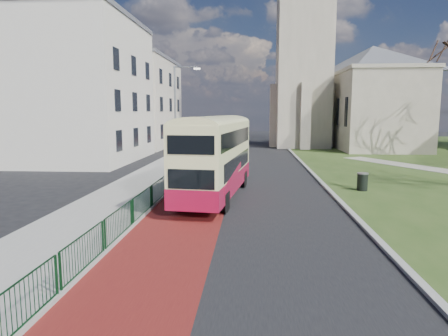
{
  "coord_description": "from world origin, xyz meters",
  "views": [
    {
      "loc": [
        1.71,
        -14.0,
        4.48
      ],
      "look_at": [
        0.46,
        3.61,
        2.0
      ],
      "focal_mm": 32.0,
      "sensor_mm": 36.0,
      "label": 1
    }
  ],
  "objects": [
    {
      "name": "ground",
      "position": [
        0.0,
        0.0,
        0.0
      ],
      "size": [
        160.0,
        160.0,
        0.0
      ],
      "primitive_type": "plane",
      "color": "black",
      "rests_on": "ground"
    },
    {
      "name": "road_carriageway",
      "position": [
        1.5,
        20.0,
        0.01
      ],
      "size": [
        9.0,
        120.0,
        0.01
      ],
      "primitive_type": "cube",
      "color": "black",
      "rests_on": "ground"
    },
    {
      "name": "bus_lane",
      "position": [
        -1.2,
        20.0,
        0.01
      ],
      "size": [
        3.4,
        120.0,
        0.01
      ],
      "primitive_type": "cube",
      "color": "#591414",
      "rests_on": "ground"
    },
    {
      "name": "pavement_west",
      "position": [
        -5.0,
        20.0,
        0.06
      ],
      "size": [
        4.0,
        120.0,
        0.12
      ],
      "primitive_type": "cube",
      "color": "gray",
      "rests_on": "ground"
    },
    {
      "name": "kerb_west",
      "position": [
        -3.0,
        20.0,
        0.07
      ],
      "size": [
        0.25,
        120.0,
        0.13
      ],
      "primitive_type": "cube",
      "color": "#999993",
      "rests_on": "ground"
    },
    {
      "name": "kerb_east",
      "position": [
        6.1,
        22.0,
        0.07
      ],
      "size": [
        0.25,
        80.0,
        0.13
      ],
      "primitive_type": "cube",
      "color": "#999993",
      "rests_on": "ground"
    },
    {
      "name": "pedestrian_railing",
      "position": [
        -2.95,
        4.0,
        0.55
      ],
      "size": [
        0.07,
        24.0,
        1.12
      ],
      "color": "black",
      "rests_on": "ground"
    },
    {
      "name": "gothic_church",
      "position": [
        12.56,
        38.0,
        13.13
      ],
      "size": [
        16.38,
        18.0,
        40.0
      ],
      "color": "gray",
      "rests_on": "ground"
    },
    {
      "name": "street_block_near",
      "position": [
        -14.0,
        22.0,
        6.51
      ],
      "size": [
        10.3,
        14.3,
        13.0
      ],
      "color": "beige",
      "rests_on": "ground"
    },
    {
      "name": "street_block_far",
      "position": [
        -14.0,
        38.0,
        5.76
      ],
      "size": [
        10.3,
        16.3,
        11.5
      ],
      "color": "beige",
      "rests_on": "ground"
    },
    {
      "name": "streetlamp",
      "position": [
        -4.35,
        18.0,
        4.59
      ],
      "size": [
        2.13,
        0.18,
        8.0
      ],
      "color": "gray",
      "rests_on": "pavement_west"
    },
    {
      "name": "bus",
      "position": [
        -0.17,
        6.52,
        2.34
      ],
      "size": [
        3.37,
        10.02,
        4.11
      ],
      "rotation": [
        0.0,
        0.0,
        -0.11
      ],
      "color": "maroon",
      "rests_on": "ground"
    },
    {
      "name": "litter_bin",
      "position": [
        8.0,
        8.89,
        0.55
      ],
      "size": [
        0.78,
        0.78,
        1.01
      ],
      "rotation": [
        0.0,
        0.0,
        0.27
      ],
      "color": "black",
      "rests_on": "grass_green"
    }
  ]
}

